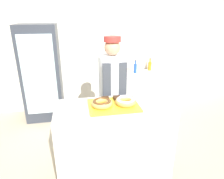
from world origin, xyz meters
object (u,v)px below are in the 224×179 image
at_px(bottle_orange, 150,66).
at_px(bottle_red, 126,71).
at_px(brownie_back_left, 105,99).
at_px(chest_freezer, 137,91).
at_px(bottle_blue, 135,68).
at_px(baker_person, 112,92).
at_px(donut_light_glaze, 126,101).
at_px(beverage_fridge, 42,74).
at_px(donut_chocolate_glaze, 102,103).
at_px(serving_tray, 114,105).
at_px(brownie_back_right, 117,98).

bearing_deg(bottle_orange, bottle_red, -157.09).
bearing_deg(brownie_back_left, chest_freezer, 59.73).
distance_m(brownie_back_left, bottle_blue, 1.89).
distance_m(baker_person, chest_freezer, 1.48).
bearing_deg(donut_light_glaze, beverage_fridge, 124.25).
height_order(donut_light_glaze, bottle_red, donut_light_glaze).
bearing_deg(bottle_orange, brownie_back_left, -125.39).
height_order(donut_light_glaze, baker_person, baker_person).
xyz_separation_m(donut_chocolate_glaze, bottle_blue, (0.97, 1.83, -0.10)).
relative_size(bottle_red, bottle_blue, 0.74).
bearing_deg(chest_freezer, donut_chocolate_glaze, -119.49).
height_order(brownie_back_left, bottle_blue, bottle_blue).
distance_m(donut_light_glaze, brownie_back_left, 0.28).
distance_m(serving_tray, donut_light_glaze, 0.15).
bearing_deg(baker_person, serving_tray, -99.40).
xyz_separation_m(baker_person, bottle_red, (0.48, 1.08, -0.00)).
relative_size(baker_person, beverage_fridge, 0.94).
xyz_separation_m(serving_tray, brownie_back_left, (-0.07, 0.16, 0.03)).
bearing_deg(bottle_red, bottle_blue, 26.61).
bearing_deg(bottle_red, brownie_back_left, -113.17).
bearing_deg(brownie_back_left, donut_chocolate_glaze, -111.64).
xyz_separation_m(brownie_back_right, chest_freezer, (0.80, 1.62, -0.59)).
bearing_deg(serving_tray, chest_freezer, 63.86).
bearing_deg(donut_light_glaze, brownie_back_left, 141.49).
distance_m(baker_person, bottle_red, 1.18).
bearing_deg(bottle_blue, donut_chocolate_glaze, -117.88).
distance_m(donut_chocolate_glaze, beverage_fridge, 2.02).
bearing_deg(donut_chocolate_glaze, serving_tray, 7.43).
bearing_deg(chest_freezer, serving_tray, -116.14).
bearing_deg(donut_chocolate_glaze, bottle_red, 66.98).
bearing_deg(donut_light_glaze, chest_freezer, 67.92).
relative_size(brownie_back_right, baker_person, 0.05).
height_order(brownie_back_left, bottle_orange, bottle_orange).
distance_m(brownie_back_right, beverage_fridge, 1.99).
height_order(brownie_back_right, bottle_orange, bottle_orange).
distance_m(beverage_fridge, bottle_red, 1.66).
relative_size(donut_light_glaze, beverage_fridge, 0.14).
bearing_deg(serving_tray, donut_chocolate_glaze, -172.57).
distance_m(donut_light_glaze, baker_person, 0.64).
height_order(donut_chocolate_glaze, brownie_back_left, donut_chocolate_glaze).
height_order(beverage_fridge, bottle_red, beverage_fridge).
relative_size(donut_light_glaze, baker_person, 0.14).
height_order(serving_tray, brownie_back_left, brownie_back_left).
bearing_deg(bottle_blue, brownie_back_left, -118.50).
height_order(serving_tray, chest_freezer, serving_tray).
xyz_separation_m(beverage_fridge, bottle_blue, (1.90, 0.04, 0.01)).
bearing_deg(bottle_red, donut_chocolate_glaze, -113.02).
height_order(brownie_back_right, chest_freezer, brownie_back_right).
height_order(serving_tray, beverage_fridge, beverage_fridge).
bearing_deg(baker_person, bottle_orange, 50.63).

